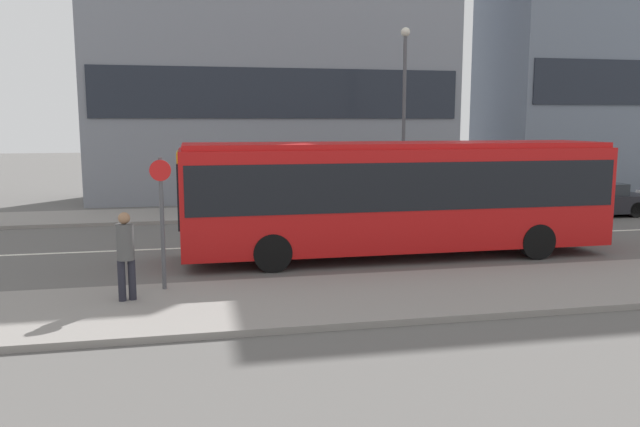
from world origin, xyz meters
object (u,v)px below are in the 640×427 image
Objects in this scene: city_bus at (397,191)px; street_lamp at (404,101)px; bus_stop_sign at (162,213)px; pedestrian_near_stop at (126,250)px; parked_car_0 at (591,200)px.

street_lamp is at bearing 64.07° from city_bus.
bus_stop_sign is at bearing -161.27° from city_bus.
pedestrian_near_stop is at bearing -158.40° from city_bus.
city_bus is 8.60m from street_lamp.
pedestrian_near_stop is (-16.68, -8.97, 0.53)m from parked_car_0.
city_bus reaches higher than pedestrian_near_stop.
parked_car_0 is 18.02m from bus_stop_sign.
bus_stop_sign is at bearing -152.74° from parked_car_0.
parked_car_0 is at bearing 11.68° from pedestrian_near_stop.
pedestrian_near_stop is (-6.78, -3.46, -0.65)m from city_bus.
pedestrian_near_stop is at bearing -151.73° from parked_car_0.
street_lamp is (2.86, 7.65, 2.68)m from city_bus.
city_bus is at bearing -150.92° from parked_car_0.
street_lamp is at bearing 49.26° from bus_stop_sign.
street_lamp reaches higher than bus_stop_sign.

